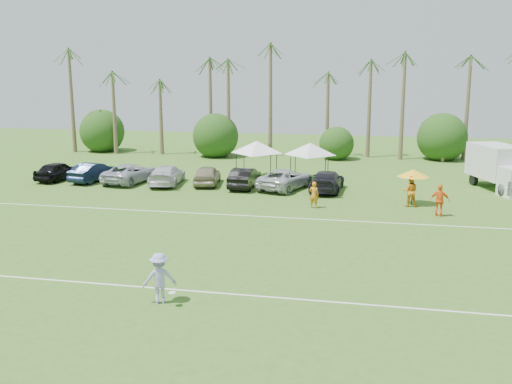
# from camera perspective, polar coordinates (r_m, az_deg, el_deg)

# --- Properties ---
(ground) EXTENTS (120.00, 120.00, 0.00)m
(ground) POSITION_cam_1_polar(r_m,az_deg,el_deg) (21.80, -15.19, -10.90)
(ground) COLOR #38601D
(ground) RESTS_ON ground
(field_lines) EXTENTS (80.00, 12.10, 0.01)m
(field_lines) POSITION_cam_1_polar(r_m,az_deg,el_deg) (28.72, -8.05, -5.02)
(field_lines) COLOR white
(field_lines) RESTS_ON ground
(palm_tree_0) EXTENTS (2.40, 2.40, 8.90)m
(palm_tree_0) POSITION_cam_1_polar(r_m,az_deg,el_deg) (64.07, -18.08, 10.55)
(palm_tree_0) COLOR brown
(palm_tree_0) RESTS_ON ground
(palm_tree_1) EXTENTS (2.40, 2.40, 9.90)m
(palm_tree_1) POSITION_cam_1_polar(r_m,az_deg,el_deg) (61.77, -14.01, 11.56)
(palm_tree_1) COLOR brown
(palm_tree_1) RESTS_ON ground
(palm_tree_2) EXTENTS (2.40, 2.40, 10.90)m
(palm_tree_2) POSITION_cam_1_polar(r_m,az_deg,el_deg) (59.82, -9.61, 12.57)
(palm_tree_2) COLOR brown
(palm_tree_2) RESTS_ON ground
(palm_tree_3) EXTENTS (2.40, 2.40, 11.90)m
(palm_tree_3) POSITION_cam_1_polar(r_m,az_deg,el_deg) (58.52, -5.88, 13.52)
(palm_tree_3) COLOR brown
(palm_tree_3) RESTS_ON ground
(palm_tree_4) EXTENTS (2.40, 2.40, 8.90)m
(palm_tree_4) POSITION_cam_1_polar(r_m,az_deg,el_deg) (57.44, -1.94, 11.03)
(palm_tree_4) COLOR brown
(palm_tree_4) RESTS_ON ground
(palm_tree_5) EXTENTS (2.40, 2.40, 9.90)m
(palm_tree_5) POSITION_cam_1_polar(r_m,az_deg,el_deg) (56.64, 2.07, 11.90)
(palm_tree_5) COLOR brown
(palm_tree_5) RESTS_ON ground
(palm_tree_6) EXTENTS (2.40, 2.40, 10.90)m
(palm_tree_6) POSITION_cam_1_polar(r_m,az_deg,el_deg) (56.12, 6.21, 12.72)
(palm_tree_6) COLOR brown
(palm_tree_6) RESTS_ON ground
(palm_tree_7) EXTENTS (2.40, 2.40, 11.90)m
(palm_tree_7) POSITION_cam_1_polar(r_m,az_deg,el_deg) (55.90, 10.43, 13.47)
(palm_tree_7) COLOR brown
(palm_tree_7) RESTS_ON ground
(palm_tree_8) EXTENTS (2.40, 2.40, 8.90)m
(palm_tree_8) POSITION_cam_1_polar(r_m,az_deg,el_deg) (55.98, 15.54, 10.60)
(palm_tree_8) COLOR brown
(palm_tree_8) RESTS_ON ground
(palm_tree_9) EXTENTS (2.40, 2.40, 9.90)m
(palm_tree_9) POSITION_cam_1_polar(r_m,az_deg,el_deg) (56.52, 20.75, 11.16)
(palm_tree_9) COLOR brown
(palm_tree_9) RESTS_ON ground
(bush_tree_0) EXTENTS (4.00, 4.00, 4.00)m
(bush_tree_0) POSITION_cam_1_polar(r_m,az_deg,el_deg) (63.87, -14.96, 5.61)
(bush_tree_0) COLOR brown
(bush_tree_0) RESTS_ON ground
(bush_tree_1) EXTENTS (4.00, 4.00, 4.00)m
(bush_tree_1) POSITION_cam_1_polar(r_m,az_deg,el_deg) (59.25, -3.57, 5.53)
(bush_tree_1) COLOR brown
(bush_tree_1) RESTS_ON ground
(bush_tree_2) EXTENTS (4.00, 4.00, 4.00)m
(bush_tree_2) POSITION_cam_1_polar(r_m,az_deg,el_deg) (57.32, 8.14, 5.22)
(bush_tree_2) COLOR brown
(bush_tree_2) RESTS_ON ground
(bush_tree_3) EXTENTS (4.00, 4.00, 4.00)m
(bush_tree_3) POSITION_cam_1_polar(r_m,az_deg,el_deg) (57.61, 18.15, 4.79)
(bush_tree_3) COLOR brown
(bush_tree_3) RESTS_ON ground
(sideline_player_a) EXTENTS (0.67, 0.51, 1.67)m
(sideline_player_a) POSITION_cam_1_polar(r_m,az_deg,el_deg) (35.62, 5.82, -0.28)
(sideline_player_a) COLOR orange
(sideline_player_a) RESTS_ON ground
(sideline_player_b) EXTENTS (0.99, 0.79, 1.97)m
(sideline_player_b) POSITION_cam_1_polar(r_m,az_deg,el_deg) (37.10, 15.17, 0.08)
(sideline_player_b) COLOR orange
(sideline_player_b) RESTS_ON ground
(sideline_player_c) EXTENTS (1.18, 0.68, 1.90)m
(sideline_player_c) POSITION_cam_1_polar(r_m,az_deg,el_deg) (35.05, 17.90, -0.81)
(sideline_player_c) COLOR orange
(sideline_player_c) RESTS_ON ground
(box_truck) EXTENTS (4.16, 6.55, 3.16)m
(box_truck) POSITION_cam_1_polar(r_m,az_deg,el_deg) (44.38, 23.29, 2.33)
(box_truck) COLOR silver
(box_truck) RESTS_ON ground
(canopy_tent_left) EXTENTS (4.25, 4.25, 3.44)m
(canopy_tent_left) POSITION_cam_1_polar(r_m,az_deg,el_deg) (45.63, 0.08, 5.13)
(canopy_tent_left) COLOR black
(canopy_tent_left) RESTS_ON ground
(canopy_tent_right) EXTENTS (4.15, 4.15, 3.36)m
(canopy_tent_right) POSITION_cam_1_polar(r_m,az_deg,el_deg) (45.12, 5.44, 4.91)
(canopy_tent_right) COLOR black
(canopy_tent_right) RESTS_ON ground
(market_umbrella) EXTENTS (2.04, 2.04, 2.28)m
(market_umbrella) POSITION_cam_1_polar(r_m,az_deg,el_deg) (37.49, 15.44, 1.83)
(market_umbrella) COLOR black
(market_umbrella) RESTS_ON ground
(frisbee_player) EXTENTS (1.40, 1.14, 1.89)m
(frisbee_player) POSITION_cam_1_polar(r_m,az_deg,el_deg) (21.27, -9.63, -8.49)
(frisbee_player) COLOR #9E9ADA
(frisbee_player) RESTS_ON ground
(parked_car_0) EXTENTS (2.21, 4.49, 1.47)m
(parked_car_0) POSITION_cam_1_polar(r_m,az_deg,el_deg) (47.39, -19.20, 2.02)
(parked_car_0) COLOR black
(parked_car_0) RESTS_ON ground
(parked_car_1) EXTENTS (2.34, 4.68, 1.47)m
(parked_car_1) POSITION_cam_1_polar(r_m,az_deg,el_deg) (45.98, -15.93, 1.94)
(parked_car_1) COLOR black
(parked_car_1) RESTS_ON ground
(parked_car_2) EXTENTS (3.15, 5.59, 1.47)m
(parked_car_2) POSITION_cam_1_polar(r_m,az_deg,el_deg) (44.78, -12.45, 1.86)
(parked_car_2) COLOR #A7ABB4
(parked_car_2) RESTS_ON ground
(parked_car_3) EXTENTS (2.71, 5.31, 1.47)m
(parked_car_3) POSITION_cam_1_polar(r_m,az_deg,el_deg) (43.47, -8.92, 1.70)
(parked_car_3) COLOR silver
(parked_car_3) RESTS_ON ground
(parked_car_4) EXTENTS (2.39, 4.54, 1.47)m
(parked_car_4) POSITION_cam_1_polar(r_m,az_deg,el_deg) (43.04, -4.91, 1.70)
(parked_car_4) COLOR gray
(parked_car_4) RESTS_ON ground
(parked_car_5) EXTENTS (1.63, 4.50, 1.47)m
(parked_car_5) POSITION_cam_1_polar(r_m,az_deg,el_deg) (41.80, -1.15, 1.44)
(parked_car_5) COLOR black
(parked_car_5) RESTS_ON ground
(parked_car_6) EXTENTS (4.01, 5.81, 1.47)m
(parked_car_6) POSITION_cam_1_polar(r_m,az_deg,el_deg) (41.37, 2.96, 1.32)
(parked_car_6) COLOR #B3B5B7
(parked_car_6) RESTS_ON ground
(parked_car_7) EXTENTS (2.34, 5.18, 1.47)m
(parked_car_7) POSITION_cam_1_polar(r_m,az_deg,el_deg) (40.86, 7.09, 1.11)
(parked_car_7) COLOR black
(parked_car_7) RESTS_ON ground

